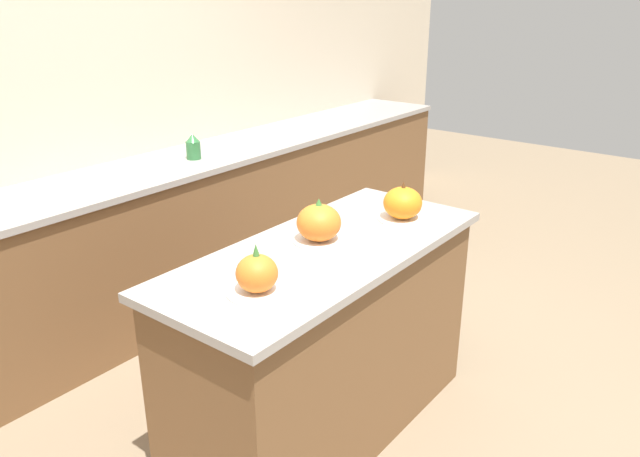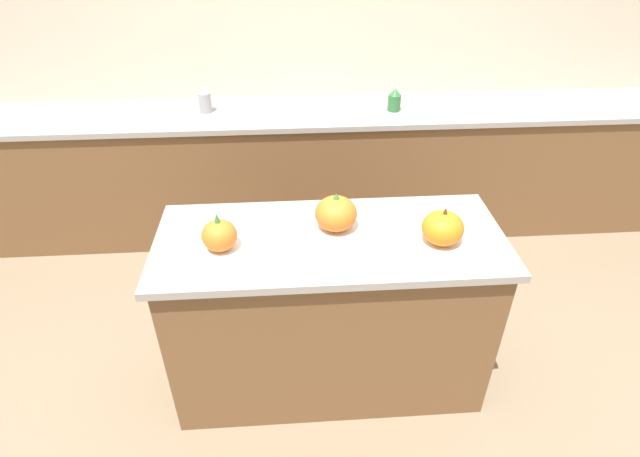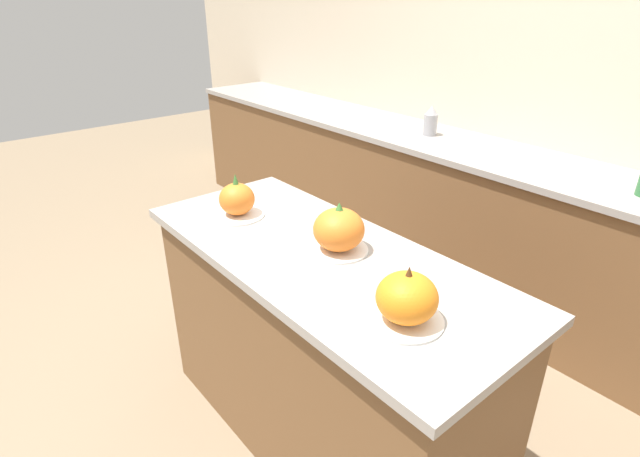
% 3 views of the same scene
% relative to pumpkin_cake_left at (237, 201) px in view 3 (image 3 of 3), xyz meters
% --- Properties ---
extents(ground_plane, '(12.00, 12.00, 0.00)m').
position_rel_pumpkin_cake_left_xyz_m(ground_plane, '(0.46, 0.06, -0.96)').
color(ground_plane, '#847056').
extents(wall_back, '(8.00, 0.06, 2.50)m').
position_rel_pumpkin_cake_left_xyz_m(wall_back, '(0.46, 1.84, 0.29)').
color(wall_back, beige).
rests_on(wall_back, ground_plane).
extents(kitchen_island, '(1.52, 0.64, 0.89)m').
position_rel_pumpkin_cake_left_xyz_m(kitchen_island, '(0.46, 0.06, -0.51)').
color(kitchen_island, brown).
rests_on(kitchen_island, ground_plane).
extents(back_counter, '(6.00, 0.60, 0.92)m').
position_rel_pumpkin_cake_left_xyz_m(back_counter, '(0.46, 1.51, -0.50)').
color(back_counter, brown).
rests_on(back_counter, ground_plane).
extents(pumpkin_cake_left, '(0.22, 0.22, 0.18)m').
position_rel_pumpkin_cake_left_xyz_m(pumpkin_cake_left, '(0.00, 0.00, 0.00)').
color(pumpkin_cake_left, white).
rests_on(pumpkin_cake_left, kitchen_island).
extents(pumpkin_cake_center, '(0.21, 0.21, 0.19)m').
position_rel_pumpkin_cake_left_xyz_m(pumpkin_cake_center, '(0.49, 0.12, 0.01)').
color(pumpkin_cake_center, white).
rests_on(pumpkin_cake_center, kitchen_island).
extents(pumpkin_cake_right, '(0.22, 0.22, 0.18)m').
position_rel_pumpkin_cake_left_xyz_m(pumpkin_cake_right, '(0.93, -0.02, 0.01)').
color(pumpkin_cake_right, white).
rests_on(pumpkin_cake_right, kitchen_island).
extents(bottle_tall, '(0.08, 0.08, 0.18)m').
position_rel_pumpkin_cake_left_xyz_m(bottle_tall, '(-0.24, 1.53, 0.04)').
color(bottle_tall, '#99999E').
rests_on(bottle_tall, back_counter).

